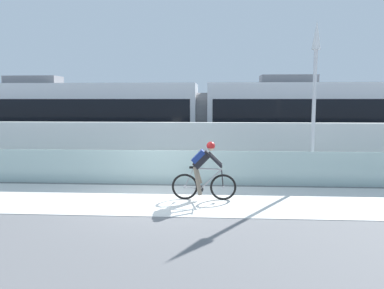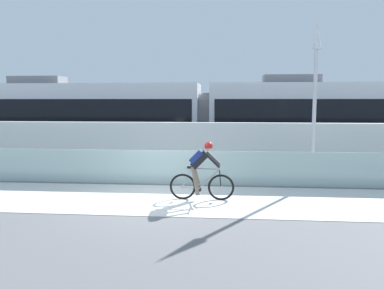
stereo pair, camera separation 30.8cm
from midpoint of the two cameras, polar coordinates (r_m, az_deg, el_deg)
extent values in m
plane|color=slate|center=(10.53, -4.46, -8.24)|extent=(200.00, 200.00, 0.00)
cube|color=silver|center=(10.52, -4.47, -8.21)|extent=(32.00, 3.20, 0.01)
cube|color=#ADC6C1|center=(12.19, -3.07, -3.49)|extent=(32.00, 0.05, 1.11)
cube|color=silver|center=(13.90, -2.06, -0.55)|extent=(32.00, 0.36, 1.91)
cube|color=#595654|center=(16.48, -1.00, -2.74)|extent=(32.00, 0.08, 0.01)
cube|color=#595654|center=(17.89, -0.52, -1.99)|extent=(32.00, 0.08, 0.01)
cube|color=silver|center=(18.10, -16.09, 3.88)|extent=(11.00, 2.50, 3.10)
cube|color=black|center=(18.09, -16.13, 4.99)|extent=(10.56, 2.54, 1.04)
cube|color=orange|center=(18.21, -15.95, -0.42)|extent=(10.78, 2.53, 0.28)
cube|color=slate|center=(18.90, -21.95, 9.02)|extent=(2.40, 1.10, 0.36)
cube|color=#232326|center=(19.76, -25.52, -0.78)|extent=(1.40, 1.88, 0.20)
cylinder|color=black|center=(19.16, -26.59, -1.23)|extent=(0.60, 0.10, 0.60)
cylinder|color=black|center=(20.38, -24.49, -0.69)|extent=(0.60, 0.10, 0.60)
cube|color=#232326|center=(17.30, -4.97, -1.12)|extent=(1.40, 1.88, 0.20)
cylinder|color=black|center=(16.61, -5.39, -1.66)|extent=(0.60, 0.10, 0.60)
cylinder|color=black|center=(18.01, -4.57, -1.00)|extent=(0.60, 0.10, 0.60)
cube|color=silver|center=(17.63, 21.51, 3.61)|extent=(11.00, 2.50, 3.10)
cube|color=black|center=(17.62, 21.56, 4.75)|extent=(10.56, 2.54, 1.04)
cube|color=orange|center=(17.75, 21.32, -0.81)|extent=(10.78, 2.53, 0.28)
cube|color=slate|center=(17.18, 15.34, 9.55)|extent=(2.40, 1.10, 0.36)
cube|color=#232326|center=(17.11, 9.92, -1.28)|extent=(1.40, 1.88, 0.20)
cylinder|color=black|center=(16.41, 10.13, -1.84)|extent=(0.60, 0.10, 0.60)
cylinder|color=black|center=(17.83, 9.72, -1.15)|extent=(0.60, 0.10, 0.60)
cylinder|color=#59595B|center=(16.92, 2.46, 3.96)|extent=(0.60, 2.30, 2.30)
torus|color=black|center=(10.30, 5.29, -6.51)|extent=(0.72, 0.06, 0.72)
cylinder|color=#99999E|center=(10.30, 5.29, -6.51)|extent=(0.07, 0.10, 0.07)
torus|color=black|center=(10.35, -0.57, -6.42)|extent=(0.72, 0.06, 0.72)
cylinder|color=#99999E|center=(10.35, -0.57, -6.42)|extent=(0.07, 0.10, 0.07)
cylinder|color=#99999E|center=(10.26, 3.41, -5.32)|extent=(0.60, 0.04, 0.58)
cylinder|color=#99999E|center=(10.27, 1.30, -5.21)|extent=(0.22, 0.04, 0.59)
cylinder|color=#99999E|center=(10.21, 2.92, -3.72)|extent=(0.76, 0.04, 0.07)
cylinder|color=#99999E|center=(10.34, 0.62, -6.61)|extent=(0.43, 0.03, 0.09)
cylinder|color=#99999E|center=(10.28, 0.12, -5.03)|extent=(0.27, 0.02, 0.53)
cylinder|color=black|center=(10.25, 5.17, -5.18)|extent=(0.08, 0.03, 0.49)
cube|color=black|center=(10.22, 0.80, -3.50)|extent=(0.24, 0.10, 0.05)
cylinder|color=black|center=(10.19, 5.05, -3.27)|extent=(0.03, 0.58, 0.03)
cylinder|color=#262628|center=(10.33, 1.80, -6.79)|extent=(0.18, 0.02, 0.18)
cube|color=black|center=(10.17, 2.04, -2.32)|extent=(0.50, 0.28, 0.51)
cube|color=navy|center=(10.16, 1.52, -1.81)|extent=(0.38, 0.30, 0.38)
sphere|color=beige|center=(10.11, 3.41, -0.41)|extent=(0.20, 0.20, 0.20)
sphere|color=red|center=(10.11, 3.41, -0.21)|extent=(0.23, 0.23, 0.23)
cylinder|color=black|center=(10.00, 4.04, -2.44)|extent=(0.41, 0.08, 0.41)
cylinder|color=black|center=(10.32, 4.07, -2.15)|extent=(0.41, 0.08, 0.41)
cylinder|color=#726656|center=(10.19, 1.38, -5.56)|extent=(0.25, 0.11, 0.79)
cylinder|color=#726656|center=(10.34, 1.45, -4.59)|extent=(0.25, 0.11, 0.52)
cylinder|color=gray|center=(12.81, 18.38, -5.40)|extent=(0.24, 0.24, 0.20)
cylinder|color=silver|center=(12.55, 18.73, 4.02)|extent=(0.12, 0.12, 4.20)
cone|color=white|center=(12.71, 19.18, 15.58)|extent=(0.28, 0.28, 0.90)
camera|label=1|loc=(0.15, -89.29, 0.08)|focal=35.09mm
camera|label=2|loc=(0.15, 90.71, -0.08)|focal=35.09mm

